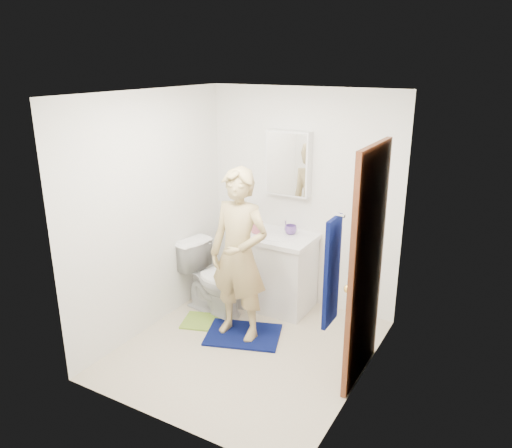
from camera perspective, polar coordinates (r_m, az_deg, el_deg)
The scene contains 22 objects.
floor at distance 4.98m, azimuth -1.01°, elevation -14.10°, with size 2.20×2.40×0.02m, color beige.
ceiling at distance 4.21m, azimuth -1.20°, elevation 14.90°, with size 2.20×2.40×0.02m, color white.
wall_back at distance 5.48m, azimuth 5.36°, elevation 2.79°, with size 2.20×0.02×2.40m, color white.
wall_front at distance 3.54m, azimuth -11.18°, elevation -6.48°, with size 2.20×0.02×2.40m, color white.
wall_left at distance 5.08m, azimuth -11.95°, elevation 1.21°, with size 0.02×2.40×2.40m, color white.
wall_right at distance 4.03m, azimuth 12.63°, elevation -3.40°, with size 0.02×2.40×2.40m, color white.
vanity_cabinet at distance 5.56m, azimuth 2.44°, elevation -5.67°, with size 0.75×0.55×0.80m, color white.
countertop at distance 5.40m, azimuth 2.50°, elevation -1.55°, with size 0.79×0.59×0.05m, color white.
sink_basin at distance 5.39m, azimuth 2.50°, elevation -1.41°, with size 0.40×0.40×0.03m, color white.
faucet at distance 5.52m, azimuth 3.36°, elevation -0.17°, with size 0.03×0.03×0.12m, color silver.
medicine_cabinet at distance 5.38m, azimuth 3.71°, elevation 6.94°, with size 0.50×0.12×0.70m, color white.
mirror_panel at distance 5.33m, azimuth 3.42°, elevation 6.83°, with size 0.46×0.01×0.66m, color white.
door at distance 4.24m, azimuth 12.50°, elevation -4.82°, with size 0.05×0.80×2.05m, color brown.
door_knob at distance 4.01m, azimuth 10.48°, elevation -7.31°, with size 0.07×0.07×0.07m, color gold.
towel at distance 3.54m, azimuth 8.66°, elevation -5.46°, with size 0.03×0.24×0.80m, color #08114D.
towel_hook at distance 3.38m, azimuth 9.63°, elevation 0.95°, with size 0.02×0.02×0.06m, color silver.
toilet at distance 5.48m, azimuth -4.84°, elevation -6.20°, with size 0.43×0.76×0.78m, color white.
bath_mat at distance 5.17m, azimuth -1.47°, elevation -12.53°, with size 0.73×0.52×0.02m, color #08114D.
green_rug at distance 5.43m, azimuth -6.00°, elevation -11.03°, with size 0.43×0.36×0.02m, color #83AC39.
soap_dispenser at distance 5.42m, azimuth 0.16°, elevation -0.04°, with size 0.09×0.09×0.20m, color #CD6075.
toothbrush_cup at distance 5.42m, azimuth 3.98°, elevation -0.67°, with size 0.13×0.13×0.10m, color #674497.
man at distance 4.79m, azimuth -1.95°, elevation -3.58°, with size 0.62×0.41×1.70m, color tan.
Camera 1 is at (2.14, -3.61, 2.67)m, focal length 35.00 mm.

